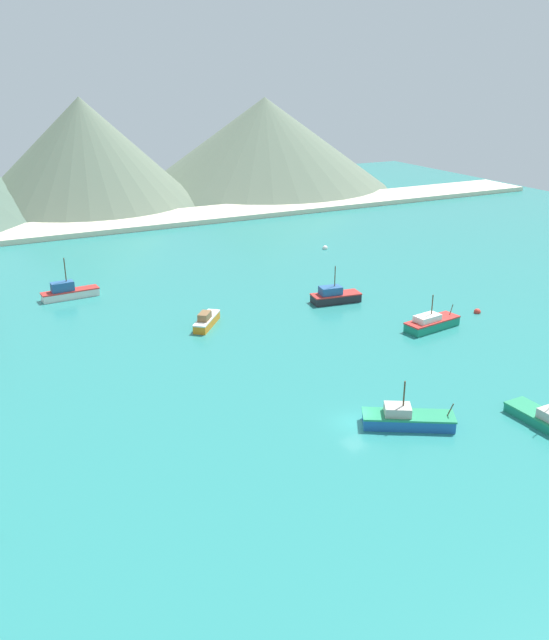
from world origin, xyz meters
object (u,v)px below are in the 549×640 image
Objects in this scene: fishing_boat_1 at (68,292)px; fishing_boat_3 at (407,419)px; fishing_boat_2 at (545,419)px; buoy_2 at (477,312)px; buoy_1 at (325,248)px; fishing_boat_4 at (206,321)px; fishing_boat_6 at (335,296)px; fishing_boat_8 at (431,323)px.

fishing_boat_1 is 0.95× the size of fishing_boat_3.
fishing_boat_2 reaches higher than buoy_2.
buoy_2 is (1.04, -43.76, -0.01)m from buoy_1.
fishing_boat_3 is at bearing -77.42° from fishing_boat_4.
fishing_boat_4 is at bearing 116.39° from fishing_boat_2.
fishing_boat_4 is (-21.33, 42.98, 0.14)m from fishing_boat_2.
fishing_boat_6 is at bearing 1.84° from fishing_boat_4.
fishing_boat_8 is at bearing -28.58° from fishing_boat_4.
fishing_boat_3 is 1.06× the size of fishing_boat_8.
fishing_boat_6 is at bearing 111.13° from fishing_boat_8.
fishing_boat_3 is 37.51m from fishing_boat_4.
fishing_boat_8 is 46.81m from buoy_1.
fishing_boat_1 is 1.09× the size of fishing_boat_2.
fishing_boat_4 is 0.74× the size of fishing_boat_8.
fishing_boat_4 is at bearing 160.99° from buoy_2.
buoy_1 is at bearing 8.81° from fishing_boat_1.
fishing_boat_2 reaches higher than fishing_boat_8.
fishing_boat_4 is at bearing -141.58° from buoy_1.
buoy_2 is at bearing 58.79° from fishing_boat_2.
buoy_1 is at bearing 91.36° from buoy_2.
buoy_2 is (16.93, -14.22, -0.85)m from fishing_boat_6.
fishing_boat_3 is 73.29m from buoy_1.
fishing_boat_6 is at bearing -118.27° from buoy_1.
fishing_boat_4 is at bearing -178.16° from fishing_boat_6.
fishing_boat_1 is at bearing -171.19° from buoy_1.
fishing_boat_4 is at bearing 151.42° from fishing_boat_8.
fishing_boat_6 reaches higher than fishing_boat_3.
buoy_1 is 1.04× the size of buoy_2.
fishing_boat_2 is at bearing -121.21° from buoy_2.
fishing_boat_4 reaches higher than buoy_2.
fishing_boat_3 reaches higher than fishing_boat_8.
fishing_boat_2 reaches higher than fishing_boat_4.
fishing_boat_2 is at bearing -91.22° from fishing_boat_6.
fishing_boat_1 reaches higher than fishing_boat_3.
fishing_boat_8 is (43.98, -37.50, -0.15)m from fishing_boat_1.
fishing_boat_8 is (28.54, -15.55, 0.05)m from fishing_boat_4.
buoy_1 reaches higher than buoy_2.
fishing_boat_1 is 54.23m from buoy_1.
fishing_boat_2 is at bearing -102.93° from buoy_1.
fishing_boat_4 is 0.82× the size of fishing_boat_6.
fishing_boat_1 reaches higher than fishing_boat_2.
buoy_2 is at bearing -32.99° from fishing_boat_1.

